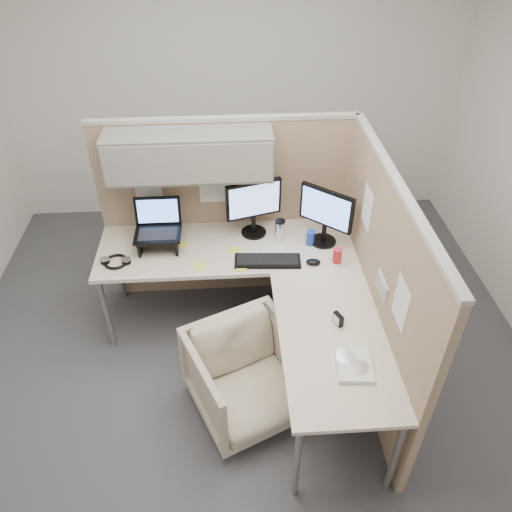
{
  "coord_description": "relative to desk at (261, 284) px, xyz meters",
  "views": [
    {
      "loc": [
        -0.09,
        -2.55,
        3.06
      ],
      "look_at": [
        0.1,
        0.25,
        0.85
      ],
      "focal_mm": 35.0,
      "sensor_mm": 36.0,
      "label": 1
    }
  ],
  "objects": [
    {
      "name": "headphones",
      "position": [
        -1.06,
        0.26,
        0.06
      ],
      "size": [
        0.23,
        0.19,
        0.03
      ],
      "rotation": [
        0.0,
        0.0,
        -0.09
      ],
      "color": "black",
      "rests_on": "desk"
    },
    {
      "name": "soda_can_silver",
      "position": [
        0.42,
        0.4,
        0.1
      ],
      "size": [
        0.07,
        0.07,
        0.12
      ],
      "primitive_type": "cylinder",
      "color": "#1E3FA5",
      "rests_on": "desk"
    },
    {
      "name": "sticky_note_c",
      "position": [
        -0.58,
        0.45,
        0.05
      ],
      "size": [
        0.1,
        0.1,
        0.01
      ],
      "primitive_type": "cube",
      "rotation": [
        0.0,
        0.0,
        0.39
      ],
      "color": "yellow",
      "rests_on": "desk"
    },
    {
      "name": "desk",
      "position": [
        0.0,
        0.0,
        0.0
      ],
      "size": [
        2.0,
        1.98,
        0.73
      ],
      "color": "beige",
      "rests_on": "ground"
    },
    {
      "name": "mouse",
      "position": [
        0.4,
        0.15,
        0.06
      ],
      "size": [
        0.12,
        0.08,
        0.04
      ],
      "primitive_type": "ellipsoid",
      "rotation": [
        0.0,
        0.0,
        -0.13
      ],
      "color": "black",
      "rests_on": "desk"
    },
    {
      "name": "sticky_note_d",
      "position": [
        -0.18,
        0.36,
        0.05
      ],
      "size": [
        0.08,
        0.08,
        0.01
      ],
      "primitive_type": "cube",
      "rotation": [
        0.0,
        0.0,
        -0.09
      ],
      "color": "yellow",
      "rests_on": "desk"
    },
    {
      "name": "desk_clock",
      "position": [
        0.46,
        -0.46,
        0.08
      ],
      "size": [
        0.06,
        0.09,
        0.08
      ],
      "rotation": [
        0.0,
        0.0,
        -1.14
      ],
      "color": "black",
      "rests_on": "desk"
    },
    {
      "name": "office_chair",
      "position": [
        -0.12,
        -0.53,
        -0.33
      ],
      "size": [
        0.91,
        0.89,
        0.72
      ],
      "primitive_type": "imported",
      "rotation": [
        0.0,
        0.0,
        0.42
      ],
      "color": "beige",
      "rests_on": "ground"
    },
    {
      "name": "monitor_right",
      "position": [
        0.52,
        0.42,
        0.32
      ],
      "size": [
        0.36,
        0.31,
        0.47
      ],
      "rotation": [
        0.0,
        0.0,
        -0.71
      ],
      "color": "black",
      "rests_on": "desk"
    },
    {
      "name": "sticky_note_b",
      "position": [
        -0.13,
        0.13,
        0.05
      ],
      "size": [
        0.09,
        0.09,
        0.01
      ],
      "primitive_type": "cube",
      "rotation": [
        0.0,
        0.0,
        -0.23
      ],
      "color": "yellow",
      "rests_on": "desk"
    },
    {
      "name": "paper_stack",
      "position": [
        0.49,
        -0.81,
        0.06
      ],
      "size": [
        0.22,
        0.28,
        0.03
      ],
      "rotation": [
        0.0,
        0.0,
        -0.08
      ],
      "color": "white",
      "rests_on": "desk"
    },
    {
      "name": "keyboard",
      "position": [
        0.07,
        0.2,
        0.05
      ],
      "size": [
        0.5,
        0.19,
        0.02
      ],
      "primitive_type": "cube",
      "rotation": [
        0.0,
        0.0,
        -0.07
      ],
      "color": "black",
      "rests_on": "desk"
    },
    {
      "name": "partition_back",
      "position": [
        -0.34,
        0.7,
        0.41
      ],
      "size": [
        2.0,
        0.36,
        1.63
      ],
      "color": "tan",
      "rests_on": "ground"
    },
    {
      "name": "ground",
      "position": [
        -0.12,
        -0.13,
        -0.69
      ],
      "size": [
        4.5,
        4.5,
        0.0
      ],
      "primitive_type": "plane",
      "color": "#434249",
      "rests_on": "ground"
    },
    {
      "name": "travel_mug",
      "position": [
        0.19,
        0.48,
        0.13
      ],
      "size": [
        0.08,
        0.08,
        0.17
      ],
      "color": "silver",
      "rests_on": "desk"
    },
    {
      "name": "laptop_station",
      "position": [
        -0.75,
        0.45,
        0.18
      ],
      "size": [
        0.35,
        0.3,
        0.36
      ],
      "color": "black",
      "rests_on": "desk"
    },
    {
      "name": "sticky_note_a",
      "position": [
        -0.44,
        0.19,
        0.05
      ],
      "size": [
        0.08,
        0.08,
        0.01
      ],
      "primitive_type": "cube",
      "rotation": [
        0.0,
        0.0,
        -0.1
      ],
      "color": "yellow",
      "rests_on": "desk"
    },
    {
      "name": "monitor_left",
      "position": [
        -0.01,
        0.57,
        0.32
      ],
      "size": [
        0.43,
        0.2,
        0.47
      ],
      "rotation": [
        0.0,
        0.0,
        0.28
      ],
      "color": "black",
      "rests_on": "desk"
    },
    {
      "name": "soda_can_green",
      "position": [
        0.58,
        0.17,
        0.1
      ],
      "size": [
        0.07,
        0.07,
        0.12
      ],
      "primitive_type": "cylinder",
      "color": "#B21E1E",
      "rests_on": "desk"
    },
    {
      "name": "partition_right",
      "position": [
        0.78,
        -0.19,
        0.13
      ],
      "size": [
        0.07,
        2.03,
        1.63
      ],
      "color": "tan",
      "rests_on": "ground"
    }
  ]
}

